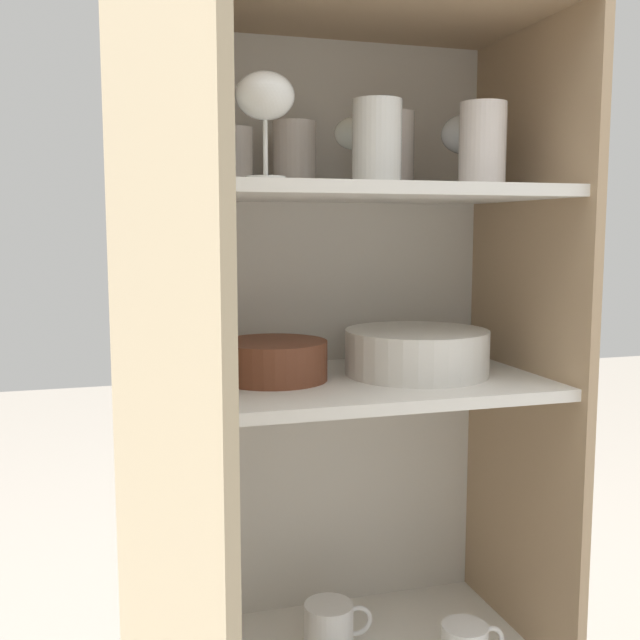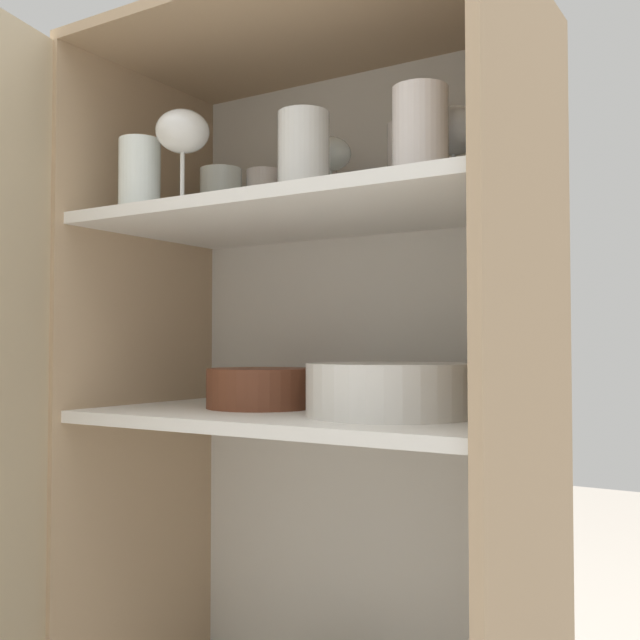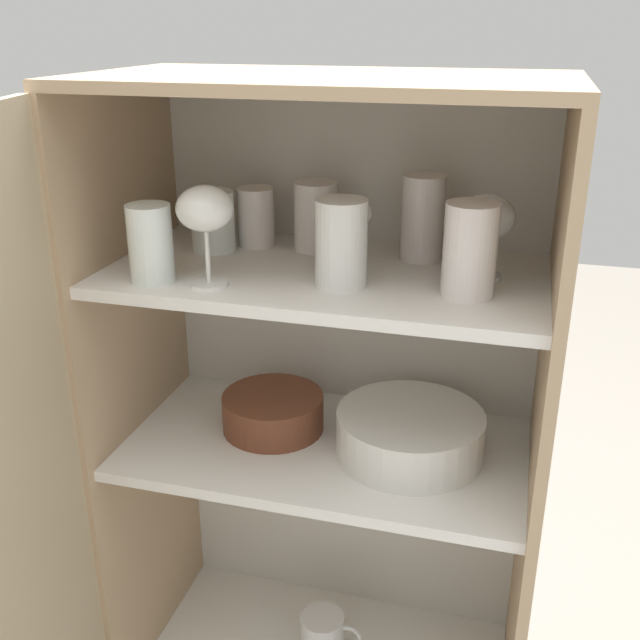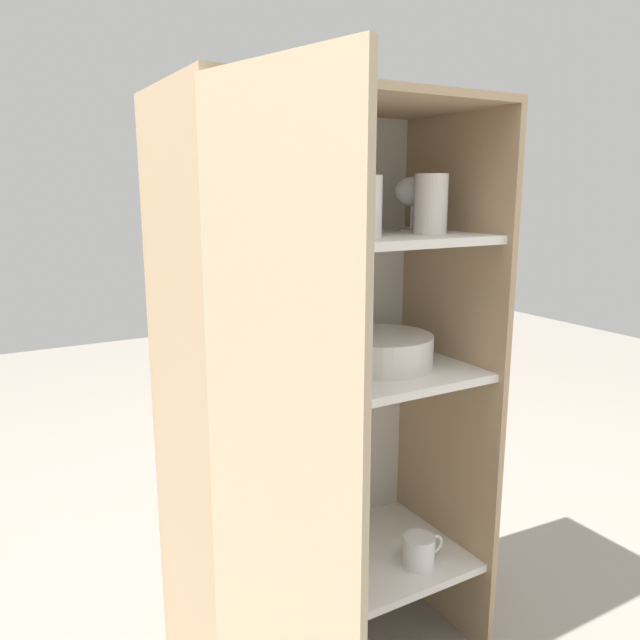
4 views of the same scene
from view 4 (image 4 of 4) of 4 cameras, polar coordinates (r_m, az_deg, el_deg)
cupboard_back_panel at (r=1.68m, az=-2.56°, el=-5.72°), size 0.75×0.02×1.39m
cupboard_side_left at (r=1.38m, az=-12.41°, el=-10.11°), size 0.02×0.42×1.39m
cupboard_side_right at (r=1.72m, az=11.52°, el=-5.53°), size 0.02×0.42×1.39m
cupboard_top_panel at (r=1.44m, az=1.08°, el=19.58°), size 0.75×0.42×0.02m
shelf_board_lower at (r=1.72m, az=0.92°, el=-21.96°), size 0.71×0.38×0.02m
shelf_board_middle at (r=1.50m, az=0.98°, el=-5.46°), size 0.71×0.38×0.02m
shelf_board_upper at (r=1.43m, az=1.03°, el=7.30°), size 0.71×0.38×0.02m
cupboard_door at (r=1.06m, az=-3.69°, el=-16.91°), size 0.11×0.36×1.39m
tumbler_glass_0 at (r=1.20m, az=-6.07°, el=9.72°), size 0.07×0.07×0.12m
tumbler_glass_1 at (r=1.50m, az=-2.75°, el=10.19°), size 0.08×0.08×0.12m
tumbler_glass_2 at (r=1.38m, az=-8.22°, el=9.62°), size 0.08×0.08×0.11m
tumbler_glass_3 at (r=1.51m, az=10.09°, el=10.40°), size 0.08×0.08×0.14m
tumbler_glass_4 at (r=1.45m, az=-6.63°, el=9.76°), size 0.07×0.07×0.11m
tumbler_glass_5 at (r=1.39m, az=4.05°, el=10.32°), size 0.08×0.08×0.13m
tumbler_glass_6 at (r=1.59m, az=3.59°, el=10.71°), size 0.07×0.07×0.14m
wine_glass_0 at (r=1.24m, az=-2.09°, el=12.41°), size 0.09×0.09×0.16m
wine_glass_1 at (r=1.47m, az=1.79°, el=11.15°), size 0.07×0.07×0.12m
wine_glass_2 at (r=1.59m, az=8.43°, el=11.42°), size 0.09×0.09×0.13m
plate_stack_white at (r=1.57m, az=5.62°, el=-2.79°), size 0.26×0.26×0.08m
mixing_bowl_large at (r=1.46m, az=-3.27°, el=-4.03°), size 0.19×0.19×0.07m
coffee_mug_primary at (r=1.72m, az=9.09°, el=-20.10°), size 0.12×0.08×0.08m
coffee_mug_extra_1 at (r=1.70m, az=0.34°, el=-20.21°), size 0.13×0.09×0.09m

